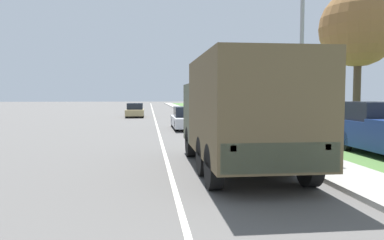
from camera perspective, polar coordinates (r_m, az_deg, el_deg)
The scene contains 10 objects.
ground_plane at distance 41.35m, azimuth -5.85°, elevation 0.82°, with size 180.00×180.00×0.00m, color #565451.
lane_centre_stripe at distance 41.35m, azimuth -5.85°, elevation 0.82°, with size 0.12×120.00×0.00m.
sidewalk_right at distance 41.65m, azimuth 0.36°, elevation 0.94°, with size 1.80×120.00×0.12m.
grass_strip_right at distance 42.41m, azimuth 6.27°, elevation 0.91°, with size 7.00×120.00×0.02m.
military_truck at distance 10.47m, azimuth 7.47°, elevation 1.47°, with size 2.54×6.83×3.09m.
car_nearest_ahead at distance 23.59m, azimuth -0.60°, elevation 0.20°, with size 1.94×4.74×1.39m.
car_second_ahead at distance 37.00m, azimuth -8.68°, elevation 1.42°, with size 1.72×4.31×1.35m.
lamp_post at distance 13.71m, azimuth 15.46°, elevation 10.71°, with size 1.69×0.24×6.06m.
tree_mid_right at distance 19.27m, azimuth 24.05°, elevation 12.61°, with size 3.55×3.55×6.96m.
utility_box at distance 16.93m, azimuth 16.98°, elevation -2.28°, with size 0.55×0.45×0.70m.
Camera 1 is at (-0.57, -1.29, 2.10)m, focal length 35.00 mm.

